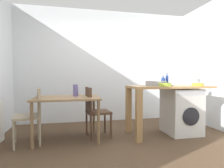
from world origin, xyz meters
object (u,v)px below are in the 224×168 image
at_px(chair_opposite, 94,109).
at_px(utensil_crock, 197,82).
at_px(dining_table, 67,103).
at_px(chair_person_seat, 32,113).
at_px(washing_machine, 181,111).
at_px(colander, 198,84).
at_px(bottle_squat_brown, 167,80).
at_px(mixing_bowl, 165,84).
at_px(bottle_tall_green, 163,81).
at_px(vase, 76,90).

relative_size(chair_opposite, utensil_crock, 3.00).
height_order(dining_table, chair_person_seat, chair_person_seat).
bearing_deg(chair_person_seat, dining_table, -94.04).
distance_m(washing_machine, colander, 0.59).
relative_size(washing_machine, colander, 4.30).
relative_size(bottle_squat_brown, utensil_crock, 0.81).
bearing_deg(chair_opposite, colander, 72.27).
bearing_deg(mixing_bowl, bottle_tall_green, 67.90).
xyz_separation_m(chair_opposite, utensil_crock, (2.02, -0.07, 0.48)).
xyz_separation_m(chair_opposite, bottle_squat_brown, (1.45, 0.06, 0.52)).
bearing_deg(washing_machine, chair_person_seat, -179.87).
bearing_deg(vase, utensil_crock, -3.05).
distance_m(washing_machine, bottle_squat_brown, 0.66).
bearing_deg(vase, washing_machine, -5.11).
height_order(colander, vase, colander).
height_order(washing_machine, colander, colander).
bearing_deg(mixing_bowl, washing_machine, 23.66).
xyz_separation_m(dining_table, bottle_tall_green, (1.81, 0.03, 0.36)).
height_order(chair_person_seat, bottle_squat_brown, bottle_squat_brown).
distance_m(utensil_crock, colander, 0.33).
height_order(chair_person_seat, mixing_bowl, mixing_bowl).
distance_m(chair_person_seat, mixing_bowl, 2.28).
bearing_deg(bottle_squat_brown, dining_table, -177.14).
bearing_deg(bottle_squat_brown, washing_machine, -39.50).
height_order(washing_machine, utensil_crock, utensil_crock).
bearing_deg(utensil_crock, washing_machine, -171.90).
bearing_deg(bottle_tall_green, bottle_squat_brown, 29.39).
height_order(bottle_tall_green, vase, bottle_tall_green).
xyz_separation_m(chair_person_seat, mixing_bowl, (2.23, -0.19, 0.45)).
relative_size(dining_table, washing_machine, 1.28).
bearing_deg(colander, vase, 169.68).
relative_size(chair_person_seat, mixing_bowl, 4.06).
xyz_separation_m(washing_machine, colander, (0.19, -0.22, 0.52)).
distance_m(bottle_tall_green, colander, 0.61).
distance_m(dining_table, chair_opposite, 0.50).
bearing_deg(colander, chair_opposite, 169.69).
relative_size(chair_person_seat, washing_machine, 1.05).
distance_m(chair_opposite, colander, 1.93).
bearing_deg(chair_opposite, bottle_tall_green, 82.15).
xyz_separation_m(utensil_crock, colander, (-0.18, -0.27, -0.04)).
bearing_deg(bottle_tall_green, chair_person_seat, -177.23).
xyz_separation_m(chair_person_seat, bottle_squat_brown, (2.47, 0.18, 0.52)).
xyz_separation_m(mixing_bowl, vase, (-1.53, 0.37, -0.11)).
height_order(bottle_squat_brown, utensil_crock, utensil_crock).
bearing_deg(vase, chair_person_seat, -165.25).
height_order(chair_person_seat, washing_machine, chair_person_seat).
xyz_separation_m(washing_machine, utensil_crock, (0.37, 0.05, 0.56)).
distance_m(mixing_bowl, colander, 0.64).
distance_m(dining_table, chair_person_seat, 0.57).
relative_size(chair_opposite, bottle_squat_brown, 3.73).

